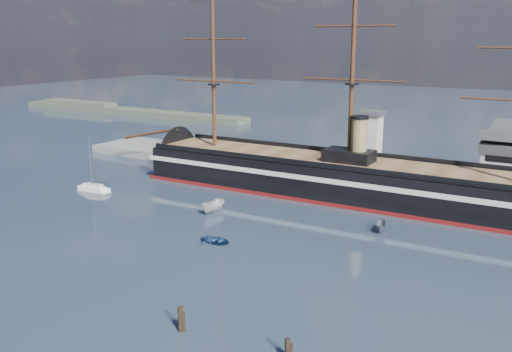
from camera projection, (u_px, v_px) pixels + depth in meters
The scene contains 10 objects.
ground at pixel (291, 221), 105.17m from camera, with size 600.00×600.00×0.00m, color #273342.
quay at pixel (403, 185), 130.15m from camera, with size 180.00×18.00×2.00m, color slate.
quay_tower at pixel (371, 143), 128.82m from camera, with size 5.00×5.00×15.00m.
shoreline at pixel (112, 109), 253.50m from camera, with size 120.00×10.00×4.00m.
warship at pixel (332, 177), 121.23m from camera, with size 112.98×17.40×53.94m.
sailboat at pixel (94, 188), 124.88m from camera, with size 7.62×2.97×11.88m.
motorboat_a at pixel (214, 212), 110.20m from camera, with size 7.15×2.62×2.86m, color silver.
motorboat_b at pixel (216, 243), 93.78m from camera, with size 3.24×1.30×1.51m, color navy.
motorboat_c at pixel (381, 232), 99.38m from camera, with size 5.19×1.90×2.07m, color slate.
piling_extra at pixel (181, 331), 65.83m from camera, with size 0.64×0.64×3.75m, color black.
Camera 1 is at (45.99, -49.21, 33.15)m, focal length 40.00 mm.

